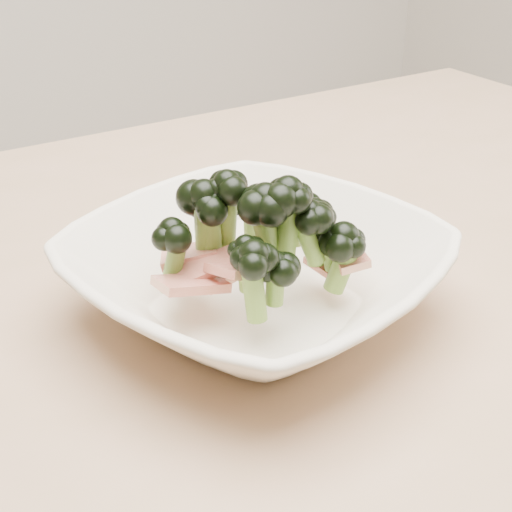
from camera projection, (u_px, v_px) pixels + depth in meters
name	position (u px, v px, depth m)	size (l,w,h in m)	color
dining_table	(292.00, 337.00, 0.71)	(1.20, 0.80, 0.75)	tan
broccoli_dish	(256.00, 268.00, 0.55)	(0.34, 0.34, 0.12)	#F0E4CB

